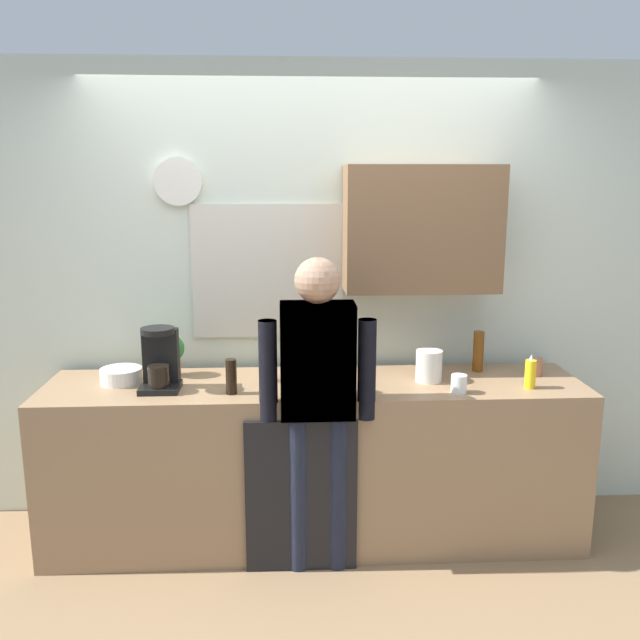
% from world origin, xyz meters
% --- Properties ---
extents(ground_plane, '(8.00, 8.00, 0.00)m').
position_xyz_m(ground_plane, '(0.00, 0.00, 0.00)').
color(ground_plane, '#8C6D4C').
extents(kitchen_counter, '(2.87, 0.64, 0.89)m').
position_xyz_m(kitchen_counter, '(0.00, 0.30, 0.45)').
color(kitchen_counter, '#937251').
rests_on(kitchen_counter, ground_plane).
extents(dishwasher_panel, '(0.56, 0.02, 0.80)m').
position_xyz_m(dishwasher_panel, '(-0.08, -0.03, 0.40)').
color(dishwasher_panel, black).
rests_on(dishwasher_panel, ground_plane).
extents(back_wall_assembly, '(4.47, 0.42, 2.60)m').
position_xyz_m(back_wall_assembly, '(0.07, 0.70, 1.36)').
color(back_wall_assembly, silver).
rests_on(back_wall_assembly, ground_plane).
extents(coffee_maker, '(0.20, 0.20, 0.33)m').
position_xyz_m(coffee_maker, '(-0.80, 0.24, 1.04)').
color(coffee_maker, black).
rests_on(coffee_maker, kitchen_counter).
extents(bottle_amber_beer, '(0.06, 0.06, 0.23)m').
position_xyz_m(bottle_amber_beer, '(0.93, 0.47, 1.01)').
color(bottle_amber_beer, brown).
rests_on(bottle_amber_beer, kitchen_counter).
extents(bottle_olive_oil, '(0.06, 0.06, 0.25)m').
position_xyz_m(bottle_olive_oil, '(-0.26, 0.35, 1.02)').
color(bottle_olive_oil, olive).
rests_on(bottle_olive_oil, kitchen_counter).
extents(bottle_dark_sauce, '(0.06, 0.06, 0.18)m').
position_xyz_m(bottle_dark_sauce, '(-0.43, 0.14, 0.98)').
color(bottle_dark_sauce, black).
rests_on(bottle_dark_sauce, kitchen_counter).
extents(bottle_clear_soda, '(0.09, 0.09, 0.28)m').
position_xyz_m(bottle_clear_soda, '(-0.00, 0.12, 1.03)').
color(bottle_clear_soda, '#2D8C33').
rests_on(bottle_clear_soda, kitchen_counter).
extents(cup_terracotta_mug, '(0.08, 0.08, 0.09)m').
position_xyz_m(cup_terracotta_mug, '(1.22, 0.38, 0.94)').
color(cup_terracotta_mug, '#B26647').
rests_on(cup_terracotta_mug, kitchen_counter).
extents(cup_white_mug, '(0.08, 0.08, 0.09)m').
position_xyz_m(cup_white_mug, '(0.72, 0.09, 0.94)').
color(cup_white_mug, white).
rests_on(cup_white_mug, kitchen_counter).
extents(mixing_bowl, '(0.22, 0.22, 0.08)m').
position_xyz_m(mixing_bowl, '(-1.03, 0.36, 0.93)').
color(mixing_bowl, white).
rests_on(mixing_bowl, kitchen_counter).
extents(potted_plant, '(0.15, 0.15, 0.23)m').
position_xyz_m(potted_plant, '(-0.78, 0.48, 1.02)').
color(potted_plant, '#9E5638').
rests_on(potted_plant, kitchen_counter).
extents(dish_soap, '(0.06, 0.06, 0.18)m').
position_xyz_m(dish_soap, '(1.11, 0.15, 0.97)').
color(dish_soap, yellow).
rests_on(dish_soap, kitchen_counter).
extents(storage_canister, '(0.14, 0.14, 0.17)m').
position_xyz_m(storage_canister, '(0.61, 0.30, 0.98)').
color(storage_canister, silver).
rests_on(storage_canister, kitchen_counter).
extents(person_at_sink, '(0.57, 0.22, 1.60)m').
position_xyz_m(person_at_sink, '(0.00, 0.00, 0.95)').
color(person_at_sink, brown).
rests_on(person_at_sink, ground_plane).
extents(person_guest, '(0.57, 0.22, 1.60)m').
position_xyz_m(person_guest, '(0.00, 0.00, 0.95)').
color(person_guest, '#3F4766').
rests_on(person_guest, ground_plane).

